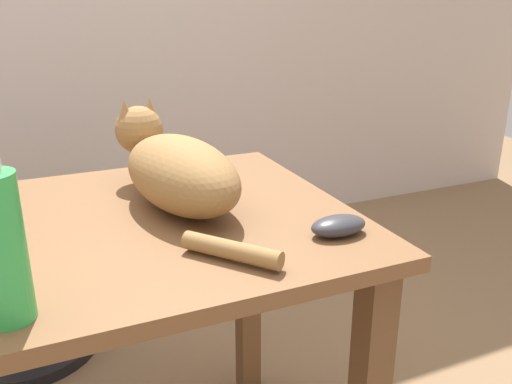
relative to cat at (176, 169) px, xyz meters
name	(u,v)px	position (x,y,z in m)	size (l,w,h in m)	color
desk	(0,297)	(-0.36, -0.05, -0.19)	(1.37, 0.72, 0.75)	brown
cat	(176,169)	(0.00, 0.00, 0.00)	(0.24, 0.61, 0.20)	olive
computer_mouse	(338,226)	(0.23, -0.27, -0.06)	(0.11, 0.06, 0.04)	#333338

